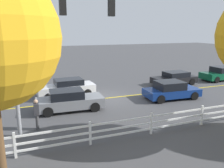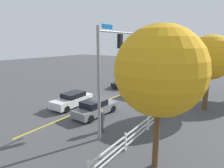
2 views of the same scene
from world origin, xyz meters
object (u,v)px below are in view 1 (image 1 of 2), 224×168
at_px(car_0, 222,73).
at_px(car_4, 174,78).
at_px(car_2, 69,100).
at_px(car_3, 67,88).
at_px(pedestrian, 37,113).
at_px(car_1, 171,90).

height_order(car_0, car_4, car_0).
xyz_separation_m(car_2, car_3, (-0.47, -3.42, 0.01)).
relative_size(car_0, car_3, 1.01).
xyz_separation_m(car_3, pedestrian, (2.67, 5.85, 0.23)).
bearing_deg(car_3, car_0, 178.76).
bearing_deg(car_3, car_2, 79.78).
height_order(car_1, car_3, car_3).
distance_m(car_3, car_4, 10.54).
bearing_deg(car_0, car_3, -1.24).
xyz_separation_m(car_0, car_4, (5.99, 0.01, -0.07)).
relative_size(car_0, car_1, 1.07).
bearing_deg(car_1, car_2, -177.66).
bearing_deg(pedestrian, car_3, 66.18).
distance_m(car_2, pedestrian, 3.29).
bearing_deg(car_2, pedestrian, -129.67).
xyz_separation_m(car_1, car_2, (7.90, -0.11, 0.02)).
xyz_separation_m(car_0, car_1, (9.08, 3.88, -0.03)).
xyz_separation_m(car_4, pedestrian, (13.21, 6.18, 0.30)).
bearing_deg(pedestrian, car_0, 18.63).
distance_m(car_0, car_1, 9.87).
height_order(car_1, car_4, car_1).
xyz_separation_m(car_0, pedestrian, (19.19, 6.20, 0.23)).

